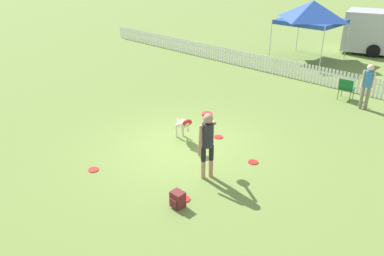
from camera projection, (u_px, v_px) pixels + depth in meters
ground_plane at (184, 148)px, 10.64m from camera, size 240.00×240.00×0.00m
handler_person at (207, 137)px, 8.86m from camera, size 0.84×1.01×1.70m
leaping_dog at (183, 124)px, 10.80m from camera, size 1.10×0.70×0.91m
frisbee_near_handler at (184, 199)px, 8.43m from camera, size 0.27×0.27×0.02m
frisbee_near_dog at (253, 162)px, 9.91m from camera, size 0.27×0.27×0.02m
frisbee_midfield at (218, 137)px, 11.26m from camera, size 0.27×0.27×0.02m
frisbee_far_scatter at (93, 170)px, 9.57m from camera, size 0.27×0.27×0.02m
backpack_on_grass at (178, 199)px, 8.13m from camera, size 0.29×0.28×0.37m
picket_fence at (317, 75)px, 15.71m from camera, size 27.41×0.04×0.76m
folding_chair_blue_left at (346, 87)px, 13.92m from camera, size 0.57×0.59×0.84m
canopy_tent_main at (312, 12)px, 18.48m from camera, size 2.83×2.83×2.93m
spectator_standing at (368, 82)px, 12.93m from camera, size 0.38×0.27×1.62m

